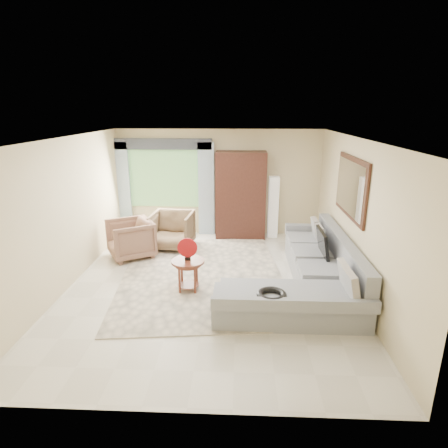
{
  "coord_description": "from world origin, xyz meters",
  "views": [
    {
      "loc": [
        0.54,
        -6.14,
        3.06
      ],
      "look_at": [
        0.25,
        0.35,
        1.05
      ],
      "focal_mm": 30.0,
      "sensor_mm": 36.0,
      "label": 1
    }
  ],
  "objects_px": {
    "armchair_left": "(131,239)",
    "coffee_table": "(188,275)",
    "potted_plant": "(125,227)",
    "sectional_sofa": "(311,276)",
    "floor_lamp": "(273,207)",
    "tv_screen": "(323,243)",
    "armoire": "(241,195)",
    "armchair_right": "(172,230)"
  },
  "relations": [
    {
      "from": "armchair_left",
      "to": "armoire",
      "type": "height_order",
      "value": "armoire"
    },
    {
      "from": "armchair_left",
      "to": "floor_lamp",
      "type": "height_order",
      "value": "floor_lamp"
    },
    {
      "from": "coffee_table",
      "to": "armchair_left",
      "type": "bearing_deg",
      "value": 133.7
    },
    {
      "from": "armchair_left",
      "to": "potted_plant",
      "type": "relative_size",
      "value": 1.64
    },
    {
      "from": "armchair_right",
      "to": "armoire",
      "type": "distance_m",
      "value": 1.89
    },
    {
      "from": "sectional_sofa",
      "to": "coffee_table",
      "type": "xyz_separation_m",
      "value": [
        -2.13,
        -0.06,
        0.02
      ]
    },
    {
      "from": "coffee_table",
      "to": "armoire",
      "type": "xyz_separation_m",
      "value": [
        0.9,
        2.96,
        0.75
      ]
    },
    {
      "from": "tv_screen",
      "to": "floor_lamp",
      "type": "bearing_deg",
      "value": 105.94
    },
    {
      "from": "armchair_right",
      "to": "armoire",
      "type": "height_order",
      "value": "armoire"
    },
    {
      "from": "tv_screen",
      "to": "coffee_table",
      "type": "relative_size",
      "value": 1.29
    },
    {
      "from": "coffee_table",
      "to": "potted_plant",
      "type": "bearing_deg",
      "value": 125.04
    },
    {
      "from": "armchair_left",
      "to": "coffee_table",
      "type": "bearing_deg",
      "value": 13.2
    },
    {
      "from": "sectional_sofa",
      "to": "armchair_right",
      "type": "bearing_deg",
      "value": 144.02
    },
    {
      "from": "potted_plant",
      "to": "armchair_left",
      "type": "bearing_deg",
      "value": -68.35
    },
    {
      "from": "armchair_right",
      "to": "armoire",
      "type": "bearing_deg",
      "value": 35.02
    },
    {
      "from": "tv_screen",
      "to": "armchair_left",
      "type": "relative_size",
      "value": 0.83
    },
    {
      "from": "potted_plant",
      "to": "coffee_table",
      "type": "bearing_deg",
      "value": -54.96
    },
    {
      "from": "sectional_sofa",
      "to": "floor_lamp",
      "type": "xyz_separation_m",
      "value": [
        -0.43,
        2.96,
        0.47
      ]
    },
    {
      "from": "armoire",
      "to": "coffee_table",
      "type": "bearing_deg",
      "value": -106.88
    },
    {
      "from": "coffee_table",
      "to": "armchair_right",
      "type": "distance_m",
      "value": 2.18
    },
    {
      "from": "tv_screen",
      "to": "potted_plant",
      "type": "xyz_separation_m",
      "value": [
        -4.33,
        2.2,
        -0.45
      ]
    },
    {
      "from": "sectional_sofa",
      "to": "floor_lamp",
      "type": "relative_size",
      "value": 2.31
    },
    {
      "from": "potted_plant",
      "to": "floor_lamp",
      "type": "relative_size",
      "value": 0.36
    },
    {
      "from": "armchair_left",
      "to": "armoire",
      "type": "distance_m",
      "value": 2.82
    },
    {
      "from": "armoire",
      "to": "potted_plant",
      "type": "bearing_deg",
      "value": -176.06
    },
    {
      "from": "armoire",
      "to": "floor_lamp",
      "type": "distance_m",
      "value": 0.86
    },
    {
      "from": "armchair_left",
      "to": "floor_lamp",
      "type": "distance_m",
      "value": 3.5
    },
    {
      "from": "armchair_left",
      "to": "armoire",
      "type": "xyz_separation_m",
      "value": [
        2.33,
        1.45,
        0.64
      ]
    },
    {
      "from": "potted_plant",
      "to": "floor_lamp",
      "type": "distance_m",
      "value": 3.67
    },
    {
      "from": "tv_screen",
      "to": "armchair_left",
      "type": "bearing_deg",
      "value": 166.23
    },
    {
      "from": "armoire",
      "to": "floor_lamp",
      "type": "height_order",
      "value": "armoire"
    },
    {
      "from": "tv_screen",
      "to": "floor_lamp",
      "type": "xyz_separation_m",
      "value": [
        -0.7,
        2.45,
        0.03
      ]
    },
    {
      "from": "sectional_sofa",
      "to": "tv_screen",
      "type": "distance_m",
      "value": 0.72
    },
    {
      "from": "armchair_right",
      "to": "floor_lamp",
      "type": "relative_size",
      "value": 0.62
    },
    {
      "from": "armchair_left",
      "to": "armchair_right",
      "type": "distance_m",
      "value": 0.98
    },
    {
      "from": "sectional_sofa",
      "to": "armchair_left",
      "type": "xyz_separation_m",
      "value": [
        -3.57,
        1.45,
        0.12
      ]
    },
    {
      "from": "coffee_table",
      "to": "floor_lamp",
      "type": "height_order",
      "value": "floor_lamp"
    },
    {
      "from": "sectional_sofa",
      "to": "coffee_table",
      "type": "bearing_deg",
      "value": -178.41
    },
    {
      "from": "sectional_sofa",
      "to": "armchair_right",
      "type": "relative_size",
      "value": 3.75
    },
    {
      "from": "armoire",
      "to": "sectional_sofa",
      "type": "bearing_deg",
      "value": -66.94
    },
    {
      "from": "sectional_sofa",
      "to": "armoire",
      "type": "distance_m",
      "value": 3.24
    },
    {
      "from": "sectional_sofa",
      "to": "armchair_left",
      "type": "bearing_deg",
      "value": 157.95
    }
  ]
}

